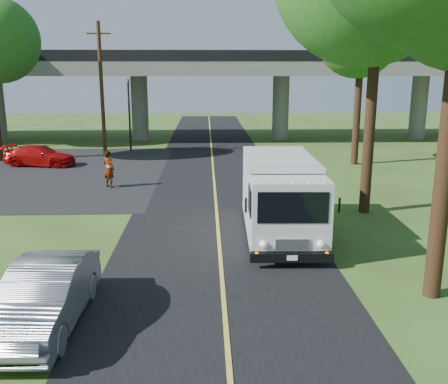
{
  "coord_description": "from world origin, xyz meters",
  "views": [
    {
      "loc": [
        -0.42,
        -10.96,
        5.77
      ],
      "look_at": [
        0.2,
        6.19,
        1.6
      ],
      "focal_mm": 40.0,
      "sensor_mm": 36.0,
      "label": 1
    }
  ],
  "objects_px": {
    "utility_pole": "(102,89)",
    "step_van": "(280,194)",
    "pedestrian": "(109,169)",
    "red_sedan": "(40,156)",
    "silver_sedan": "(45,296)",
    "traffic_signal": "(129,107)",
    "tree_right_far": "(367,27)"
  },
  "relations": [
    {
      "from": "step_van",
      "to": "utility_pole",
      "type": "bearing_deg",
      "value": 120.27
    },
    {
      "from": "traffic_signal",
      "to": "red_sedan",
      "type": "height_order",
      "value": "traffic_signal"
    },
    {
      "from": "tree_right_far",
      "to": "silver_sedan",
      "type": "relative_size",
      "value": 2.45
    },
    {
      "from": "red_sedan",
      "to": "traffic_signal",
      "type": "bearing_deg",
      "value": -29.26
    },
    {
      "from": "red_sedan",
      "to": "pedestrian",
      "type": "relative_size",
      "value": 2.34
    },
    {
      "from": "step_van",
      "to": "red_sedan",
      "type": "height_order",
      "value": "step_van"
    },
    {
      "from": "traffic_signal",
      "to": "step_van",
      "type": "height_order",
      "value": "traffic_signal"
    },
    {
      "from": "traffic_signal",
      "to": "silver_sedan",
      "type": "xyz_separation_m",
      "value": [
        1.84,
        -26.24,
        -2.46
      ]
    },
    {
      "from": "silver_sedan",
      "to": "pedestrian",
      "type": "bearing_deg",
      "value": 95.89
    },
    {
      "from": "traffic_signal",
      "to": "step_van",
      "type": "relative_size",
      "value": 0.77
    },
    {
      "from": "traffic_signal",
      "to": "silver_sedan",
      "type": "relative_size",
      "value": 1.16
    },
    {
      "from": "red_sedan",
      "to": "silver_sedan",
      "type": "distance_m",
      "value": 21.45
    },
    {
      "from": "step_van",
      "to": "silver_sedan",
      "type": "distance_m",
      "value": 9.04
    },
    {
      "from": "utility_pole",
      "to": "tree_right_far",
      "type": "relative_size",
      "value": 0.82
    },
    {
      "from": "utility_pole",
      "to": "silver_sedan",
      "type": "bearing_deg",
      "value": -82.16
    },
    {
      "from": "utility_pole",
      "to": "pedestrian",
      "type": "relative_size",
      "value": 4.76
    },
    {
      "from": "utility_pole",
      "to": "traffic_signal",
      "type": "bearing_deg",
      "value": 53.13
    },
    {
      "from": "pedestrian",
      "to": "tree_right_far",
      "type": "bearing_deg",
      "value": -119.87
    },
    {
      "from": "red_sedan",
      "to": "utility_pole",
      "type": "bearing_deg",
      "value": -30.45
    },
    {
      "from": "traffic_signal",
      "to": "pedestrian",
      "type": "bearing_deg",
      "value": -86.86
    },
    {
      "from": "tree_right_far",
      "to": "pedestrian",
      "type": "relative_size",
      "value": 5.81
    },
    {
      "from": "step_van",
      "to": "pedestrian",
      "type": "xyz_separation_m",
      "value": [
        -7.54,
        7.86,
        -0.57
      ]
    },
    {
      "from": "silver_sedan",
      "to": "traffic_signal",
      "type": "bearing_deg",
      "value": 95.16
    },
    {
      "from": "utility_pole",
      "to": "silver_sedan",
      "type": "distance_m",
      "value": 24.77
    },
    {
      "from": "utility_pole",
      "to": "red_sedan",
      "type": "distance_m",
      "value": 6.41
    },
    {
      "from": "silver_sedan",
      "to": "utility_pole",
      "type": "bearing_deg",
      "value": 98.99
    },
    {
      "from": "red_sedan",
      "to": "silver_sedan",
      "type": "relative_size",
      "value": 0.99
    },
    {
      "from": "traffic_signal",
      "to": "utility_pole",
      "type": "relative_size",
      "value": 0.58
    },
    {
      "from": "utility_pole",
      "to": "step_van",
      "type": "xyz_separation_m",
      "value": [
        9.7,
        -17.87,
        -3.08
      ]
    },
    {
      "from": "silver_sedan",
      "to": "red_sedan",
      "type": "bearing_deg",
      "value": 109.12
    },
    {
      "from": "tree_right_far",
      "to": "silver_sedan",
      "type": "bearing_deg",
      "value": -123.65
    },
    {
      "from": "silver_sedan",
      "to": "pedestrian",
      "type": "xyz_separation_m",
      "value": [
        -1.18,
        14.23,
        0.21
      ]
    }
  ]
}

